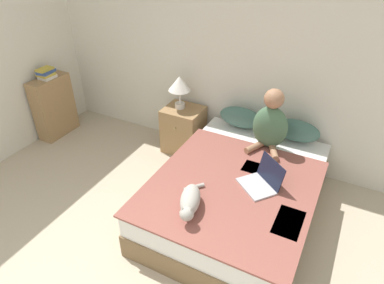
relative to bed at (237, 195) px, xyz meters
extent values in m
cube|color=beige|center=(-0.44, 1.09, 1.03)|extent=(6.16, 0.05, 2.55)
cube|color=brown|center=(0.00, 0.01, -0.12)|extent=(1.46, 2.04, 0.25)
cube|color=silver|center=(0.00, 0.01, 0.12)|extent=(1.44, 2.01, 0.23)
cube|color=brown|center=(0.00, -0.20, 0.24)|extent=(1.50, 1.63, 0.02)
cube|color=#3D4784|center=(0.59, -0.40, 0.25)|extent=(0.22, 0.36, 0.01)
cube|color=#3D4784|center=(0.17, 0.18, 0.25)|extent=(0.38, 0.20, 0.01)
ellipsoid|color=#42665B|center=(-0.33, 0.89, 0.38)|extent=(0.53, 0.21, 0.25)
ellipsoid|color=#42665B|center=(0.33, 0.89, 0.38)|extent=(0.53, 0.21, 0.25)
ellipsoid|color=#476B4C|center=(0.09, 0.63, 0.50)|extent=(0.38, 0.21, 0.48)
sphere|color=#9E7051|center=(0.09, 0.63, 0.83)|extent=(0.21, 0.21, 0.21)
cylinder|color=#9E7051|center=(-0.01, 0.50, 0.29)|extent=(0.18, 0.27, 0.07)
cylinder|color=#9E7051|center=(0.20, 0.50, 0.29)|extent=(0.18, 0.27, 0.07)
ellipsoid|color=#A8A399|center=(-0.22, -0.62, 0.34)|extent=(0.28, 0.40, 0.17)
sphere|color=#A8A399|center=(-0.15, -0.81, 0.37)|extent=(0.12, 0.12, 0.12)
cone|color=#A8A399|center=(-0.12, -0.80, 0.41)|extent=(0.05, 0.05, 0.05)
cone|color=#A8A399|center=(-0.18, -0.82, 0.41)|extent=(0.05, 0.05, 0.05)
cylinder|color=#A8A399|center=(-0.30, -0.39, 0.27)|extent=(0.16, 0.18, 0.04)
cube|color=#B7B7BC|center=(0.20, -0.10, 0.26)|extent=(0.42, 0.41, 0.02)
cube|color=black|center=(0.30, 0.02, 0.39)|extent=(0.30, 0.26, 0.24)
cube|color=#937047|center=(-1.07, 0.81, 0.06)|extent=(0.48, 0.42, 0.61)
sphere|color=tan|center=(-1.07, 0.59, 0.19)|extent=(0.03, 0.03, 0.03)
cylinder|color=beige|center=(-1.12, 0.81, 0.39)|extent=(0.12, 0.12, 0.07)
cylinder|color=beige|center=(-1.12, 0.81, 0.51)|extent=(0.02, 0.02, 0.18)
cone|color=white|center=(-1.12, 0.81, 0.69)|extent=(0.28, 0.28, 0.18)
cube|color=#99754C|center=(-2.87, 0.34, 0.18)|extent=(0.23, 0.57, 0.85)
cube|color=beige|center=(-2.86, 0.35, 0.62)|extent=(0.17, 0.20, 0.04)
cube|color=gold|center=(-2.87, 0.33, 0.66)|extent=(0.19, 0.19, 0.03)
cube|color=#334C8E|center=(-2.86, 0.34, 0.69)|extent=(0.19, 0.24, 0.04)
cube|color=gold|center=(-2.87, 0.34, 0.72)|extent=(0.14, 0.21, 0.03)
camera|label=1|loc=(0.81, -2.56, 2.35)|focal=32.00mm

